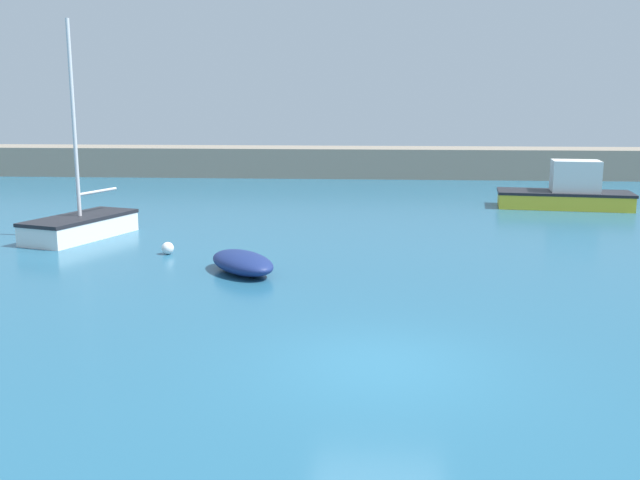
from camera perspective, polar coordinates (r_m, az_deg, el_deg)
name	(u,v)px	position (r m, az deg, el deg)	size (l,w,h in m)	color
ground_plane	(380,370)	(13.03, 4.83, -10.31)	(120.00, 120.00, 0.20)	#235B7A
harbor_breakwater	(376,162)	(45.40, 4.53, 6.24)	(60.44, 3.74, 1.81)	gray
rowboat_blue_near	(242,262)	(19.67, -6.23, -1.80)	(2.62, 2.88, 0.59)	navy
motorboat_grey_hull	(568,192)	(33.43, 19.20, 3.66)	(5.97, 2.89, 2.12)	yellow
sailboat_tall_mast	(81,225)	(25.93, -18.61, 1.17)	(2.99, 4.55, 7.32)	white
mooring_buoy_white	(168,248)	(22.48, -12.09, -0.64)	(0.38, 0.38, 0.38)	white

